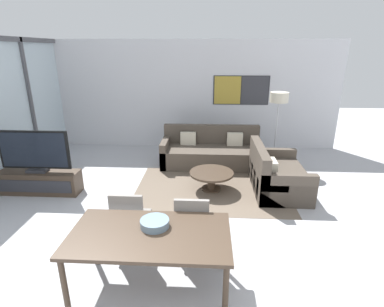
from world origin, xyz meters
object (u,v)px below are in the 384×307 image
Objects in this scene: tv_console at (40,182)px; sofa_side at (274,176)px; fruit_bowl at (155,223)px; dining_chair_centre at (192,222)px; sofa_main at (211,152)px; floor_lamp at (279,102)px; dining_chair_left at (130,217)px; coffee_table at (211,176)px; dining_table at (150,239)px; television at (34,151)px.

tv_console is 4.42m from sofa_side.
fruit_bowl is (2.57, -2.15, 0.57)m from tv_console.
dining_chair_centre is at bearing 53.27° from fruit_bowl.
floor_lamp is (1.46, 0.06, 1.18)m from sofa_main.
sofa_side is (1.19, -1.32, 0.00)m from sofa_main.
tv_console is 3.63m from sofa_main.
dining_chair_left reaches higher than tv_console.
sofa_main is 2.61× the size of dining_chair_centre.
dining_table is (-0.67, -2.58, 0.39)m from coffee_table.
dining_chair_centre reaches higher than coffee_table.
tv_console is 1.79× the size of coffee_table.
dining_chair_left is at bearing -36.51° from tv_console.
dining_table is 1.01× the size of floor_lamp.
coffee_table is at bearing -90.00° from sofa_main.
tv_console is 0.60m from television.
coffee_table is (3.21, 0.30, -0.54)m from television.
tv_console is at bearing -159.46° from floor_lamp.
dining_table reaches higher than tv_console.
dining_chair_left is 0.52× the size of floor_lamp.
dining_chair_left is 2.76× the size of fruit_bowl.
dining_table is at bearing -41.90° from tv_console.
television is 4.10× the size of fruit_bowl.
television reaches higher than dining_table.
tv_console is 3.40m from fruit_bowl.
fruit_bowl reaches higher than dining_table.
dining_chair_left is (-0.41, 0.70, -0.18)m from dining_table.
television reaches higher than sofa_main.
dining_chair_centre is at bearing -29.14° from tv_console.
television is 0.57× the size of sofa_main.
floor_lamp reaches higher than tv_console.
sofa_side reaches higher than coffee_table.
fruit_bowl is at bearing -126.73° from dining_chair_centre.
sofa_main is 1.88m from floor_lamp.
sofa_side is at bearing 54.20° from dining_chair_centre.
television is at bearing 150.85° from dining_chair_centre.
dining_chair_left is (-2.28, -1.95, 0.21)m from sofa_side.
television is 1.49× the size of dining_chair_left.
television is at bearing -152.19° from sofa_main.
tv_console is 1.72× the size of dining_chair_centre.
tv_console is at bearing 143.49° from dining_chair_left.
sofa_side is 0.89× the size of floor_lamp.
sofa_side is (4.40, 0.38, 0.07)m from tv_console.
coffee_table is at bearing 82.34° from dining_chair_centre.
coffee_table is (0.00, -1.39, -0.00)m from sofa_main.
dining_table is 0.77m from dining_chair_centre.
television is at bearing -174.63° from coffee_table.
dining_chair_centre is (-1.45, -2.02, 0.21)m from sofa_side.
coffee_table is at bearing -135.29° from floor_lamp.
tv_console is 5.14m from floor_lamp.
sofa_side is at bearing 3.52° from coffee_table.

